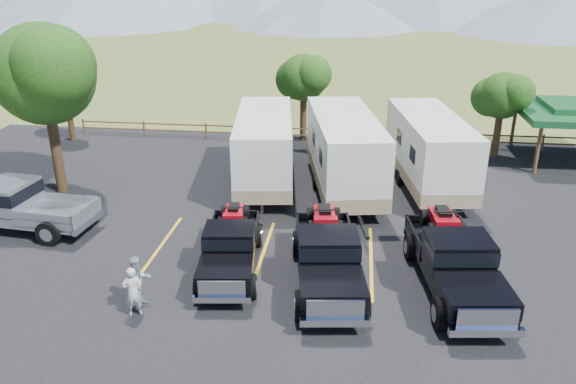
# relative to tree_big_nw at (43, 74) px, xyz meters

# --- Properties ---
(ground) EXTENTS (320.00, 320.00, 0.00)m
(ground) POSITION_rel_tree_big_nw_xyz_m (12.55, -9.03, -5.60)
(ground) COLOR #4A5C27
(ground) RESTS_ON ground
(asphalt_lot) EXTENTS (44.00, 34.00, 0.04)m
(asphalt_lot) POSITION_rel_tree_big_nw_xyz_m (12.55, -6.03, -5.58)
(asphalt_lot) COLOR black
(asphalt_lot) RESTS_ON ground
(stall_lines) EXTENTS (12.12, 5.50, 0.01)m
(stall_lines) POSITION_rel_tree_big_nw_xyz_m (12.55, -5.03, -5.55)
(stall_lines) COLOR gold
(stall_lines) RESTS_ON asphalt_lot
(tree_big_nw) EXTENTS (5.54, 5.18, 7.84)m
(tree_big_nw) POSITION_rel_tree_big_nw_xyz_m (0.00, 0.00, 0.00)
(tree_big_nw) COLOR black
(tree_big_nw) RESTS_ON ground
(tree_ne_a) EXTENTS (3.11, 2.92, 4.76)m
(tree_ne_a) POSITION_rel_tree_big_nw_xyz_m (21.52, 7.99, -2.11)
(tree_ne_a) COLOR black
(tree_ne_a) RESTS_ON ground
(tree_north) EXTENTS (3.46, 3.24, 5.25)m
(tree_north) POSITION_rel_tree_big_nw_xyz_m (10.52, 9.99, -1.76)
(tree_north) COLOR black
(tree_north) RESTS_ON ground
(tree_nw_small) EXTENTS (2.59, 2.43, 3.85)m
(tree_nw_small) POSITION_rel_tree_big_nw_xyz_m (-3.48, 7.99, -2.81)
(tree_nw_small) COLOR black
(tree_nw_small) RESTS_ON ground
(rail_fence) EXTENTS (36.12, 0.12, 1.00)m
(rail_fence) POSITION_rel_tree_big_nw_xyz_m (14.55, 9.47, -4.99)
(rail_fence) COLOR brown
(rail_fence) RESTS_ON ground
(rig_left) EXTENTS (2.50, 5.78, 1.87)m
(rig_left) POSITION_rel_tree_big_nw_xyz_m (9.60, -6.14, -4.65)
(rig_left) COLOR black
(rig_left) RESTS_ON asphalt_lot
(rig_center) EXTENTS (2.89, 6.57, 2.12)m
(rig_center) POSITION_rel_tree_big_nw_xyz_m (13.03, -6.62, -4.53)
(rig_center) COLOR black
(rig_center) RESTS_ON asphalt_lot
(rig_right) EXTENTS (2.96, 6.80, 2.20)m
(rig_right) POSITION_rel_tree_big_nw_xyz_m (17.19, -6.48, -4.50)
(rig_right) COLOR black
(rig_right) RESTS_ON asphalt_lot
(trailer_left) EXTENTS (3.64, 9.99, 3.45)m
(trailer_left) POSITION_rel_tree_big_nw_xyz_m (9.44, 2.18, -3.75)
(trailer_left) COLOR silver
(trailer_left) RESTS_ON asphalt_lot
(trailer_center) EXTENTS (4.19, 10.47, 3.62)m
(trailer_center) POSITION_rel_tree_big_nw_xyz_m (13.28, 1.75, -3.66)
(trailer_center) COLOR silver
(trailer_center) RESTS_ON asphalt_lot
(trailer_right) EXTENTS (3.76, 10.06, 3.48)m
(trailer_right) POSITION_rel_tree_big_nw_xyz_m (17.25, 2.74, -3.74)
(trailer_right) COLOR silver
(trailer_right) RESTS_ON asphalt_lot
(pickup_silver) EXTENTS (6.85, 2.83, 2.01)m
(pickup_silver) POSITION_rel_tree_big_nw_xyz_m (0.29, -4.09, -4.51)
(pickup_silver) COLOR gray
(pickup_silver) RESTS_ON asphalt_lot
(person_a) EXTENTS (0.72, 0.64, 1.65)m
(person_a) POSITION_rel_tree_big_nw_xyz_m (7.29, -9.36, -4.73)
(person_a) COLOR #BBBBBB
(person_a) RESTS_ON asphalt_lot
(person_b) EXTENTS (1.05, 1.04, 1.71)m
(person_b) POSITION_rel_tree_big_nw_xyz_m (7.26, -8.82, -4.70)
(person_b) COLOR gray
(person_b) RESTS_ON asphalt_lot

